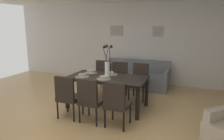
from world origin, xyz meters
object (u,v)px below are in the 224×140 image
object	(u,v)px
dining_chair_far_left	(90,98)
dining_chair_mid_right	(139,79)
dining_chair_near_right	(102,76)
dining_chair_far_right	(119,78)
bowl_far_right	(111,73)
dining_chair_mid_left	(116,102)
framed_picture_center	(158,31)
bowl_far_left	(104,77)
dining_table	(107,80)
bowl_near_right	(91,71)
bowl_near_left	(82,75)
framed_picture_left	(116,31)
sofa	(136,78)
dining_chair_near_left	(68,95)
centerpiece_vase	(107,65)

from	to	relation	value
dining_chair_far_left	dining_chair_mid_right	world-z (taller)	same
dining_chair_near_right	dining_chair_far_right	world-z (taller)	same
bowl_far_right	dining_chair_far_right	bearing A→B (deg)	92.66
dining_chair_far_right	dining_chair_mid_right	distance (m)	0.57
dining_chair_far_right	dining_chair_mid_left	size ratio (longest dim) A/B	1.00
dining_chair_near_right	framed_picture_center	world-z (taller)	framed_picture_center
dining_chair_mid_left	framed_picture_center	distance (m)	3.50
dining_chair_far_left	bowl_far_left	world-z (taller)	dining_chair_far_left
dining_table	bowl_near_right	size ratio (longest dim) A/B	10.59
dining_chair_mid_left	framed_picture_center	bearing A→B (deg)	87.54
dining_chair_mid_right	bowl_far_right	distance (m)	0.90
bowl_near_left	bowl_far_right	world-z (taller)	same
bowl_far_left	framed_picture_left	bearing A→B (deg)	104.73
dining_chair_mid_left	bowl_far_right	distance (m)	1.24
dining_table	sofa	bearing A→B (deg)	85.10
dining_table	dining_chair_mid_right	size ratio (longest dim) A/B	1.96
sofa	bowl_near_right	bearing A→B (deg)	-112.62
bowl_near_left	sofa	xyz separation A→B (m)	(0.70, 2.11, -0.50)
bowl_far_left	bowl_far_right	world-z (taller)	same
dining_chair_far_right	dining_chair_mid_right	bearing A→B (deg)	2.24
dining_chair_far_right	dining_chair_mid_right	size ratio (longest dim) A/B	1.00
dining_chair_near_left	centerpiece_vase	xyz separation A→B (m)	(0.52, 0.86, 0.51)
framed_picture_left	dining_chair_far_left	bearing A→B (deg)	-78.07
bowl_near_left	framed_picture_center	world-z (taller)	framed_picture_center
dining_chair_near_left	bowl_far_left	size ratio (longest dim) A/B	5.41
dining_table	framed_picture_center	bearing A→B (deg)	74.05
bowl_near_left	sofa	distance (m)	2.28
bowl_far_right	dining_chair_near_left	bearing A→B (deg)	-115.86
bowl_near_right	bowl_far_right	distance (m)	0.54
dining_table	centerpiece_vase	world-z (taller)	centerpiece_vase
dining_table	framed_picture_center	distance (m)	2.72
bowl_far_right	framed_picture_left	size ratio (longest dim) A/B	0.39
dining_table	dining_chair_mid_right	bearing A→B (deg)	58.33
dining_chair_mid_right	bowl_near_right	world-z (taller)	dining_chair_mid_right
dining_chair_near_right	bowl_near_left	distance (m)	1.13
bowl_far_right	framed_picture_center	world-z (taller)	framed_picture_center
bowl_near_left	framed_picture_left	size ratio (longest dim) A/B	0.39
centerpiece_vase	framed_picture_center	bearing A→B (deg)	74.06
dining_chair_near_left	dining_chair_far_left	bearing A→B (deg)	-1.36
bowl_far_right	sofa	size ratio (longest dim) A/B	0.08
sofa	bowl_far_right	bearing A→B (deg)	-95.51
bowl_far_left	sofa	distance (m)	2.18
dining_chair_mid_left	bowl_near_right	world-z (taller)	dining_chair_mid_left
dining_chair_mid_right	bowl_far_left	size ratio (longest dim) A/B	5.41
dining_chair_far_left	centerpiece_vase	bearing A→B (deg)	90.19
dining_chair_far_right	framed_picture_center	world-z (taller)	framed_picture_center
dining_chair_mid_left	dining_chair_mid_right	xyz separation A→B (m)	(-0.01, 1.74, 0.00)
dining_chair_far_right	bowl_far_left	world-z (taller)	dining_chair_far_right
dining_chair_mid_left	framed_picture_left	world-z (taller)	framed_picture_left
dining_chair_near_left	framed_picture_center	world-z (taller)	framed_picture_center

